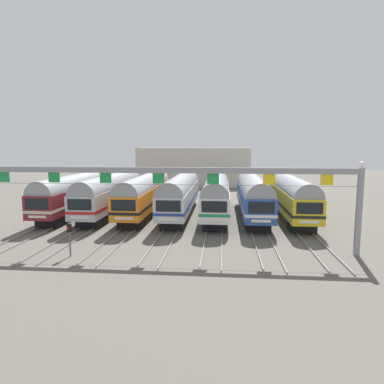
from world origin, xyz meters
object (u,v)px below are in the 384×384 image
(commuter_train_maroon, at_px, (77,192))
(catenary_gantry, at_px, (159,181))
(commuter_train_white, at_px, (216,193))
(commuter_train_blue, at_px, (253,194))
(commuter_train_silver, at_px, (180,193))
(yard_signal_mast, at_px, (69,233))
(commuter_train_stainless, at_px, (111,192))
(commuter_train_orange, at_px, (145,192))
(commuter_train_yellow, at_px, (290,194))

(commuter_train_maroon, distance_m, catenary_gantry, 18.58)
(commuter_train_white, height_order, commuter_train_blue, commuter_train_white)
(commuter_train_silver, height_order, catenary_gantry, catenary_gantry)
(commuter_train_maroon, bearing_deg, commuter_train_blue, -0.01)
(commuter_train_maroon, relative_size, yard_signal_mast, 7.22)
(commuter_train_stainless, relative_size, commuter_train_blue, 1.00)
(commuter_train_maroon, xyz_separation_m, yard_signal_mast, (6.23, -15.73, -0.93))
(commuter_train_orange, bearing_deg, commuter_train_silver, 0.00)
(commuter_train_silver, relative_size, commuter_train_yellow, 1.00)
(commuter_train_blue, bearing_deg, commuter_train_stainless, 179.98)
(commuter_train_orange, xyz_separation_m, yard_signal_mast, (-2.08, -15.73, -0.93))
(commuter_train_orange, height_order, commuter_train_yellow, same)
(commuter_train_maroon, xyz_separation_m, commuter_train_stainless, (4.16, 0.00, 0.00))
(commuter_train_orange, height_order, catenary_gantry, catenary_gantry)
(catenary_gantry, bearing_deg, commuter_train_blue, 58.37)
(commuter_train_white, xyz_separation_m, commuter_train_yellow, (8.31, 0.00, 0.00))
(commuter_train_blue, bearing_deg, commuter_train_orange, 179.98)
(commuter_train_maroon, height_order, commuter_train_yellow, same)
(catenary_gantry, bearing_deg, commuter_train_white, 72.89)
(commuter_train_white, distance_m, yard_signal_mast, 18.87)
(catenary_gantry, bearing_deg, commuter_train_orange, 107.11)
(commuter_train_yellow, bearing_deg, commuter_train_stainless, 180.00)
(yard_signal_mast, bearing_deg, commuter_train_maroon, 111.62)
(commuter_train_maroon, xyz_separation_m, commuter_train_orange, (8.31, 0.00, 0.00))
(commuter_train_stainless, height_order, yard_signal_mast, commuter_train_stainless)
(commuter_train_yellow, bearing_deg, yard_signal_mast, -139.94)
(commuter_train_orange, height_order, yard_signal_mast, commuter_train_orange)
(commuter_train_stainless, distance_m, commuter_train_yellow, 20.78)
(commuter_train_yellow, height_order, catenary_gantry, catenary_gantry)
(commuter_train_silver, bearing_deg, commuter_train_orange, 180.00)
(commuter_train_white, bearing_deg, yard_signal_mast, -123.45)
(commuter_train_stainless, xyz_separation_m, commuter_train_blue, (16.62, -0.00, -0.00))
(commuter_train_blue, bearing_deg, commuter_train_yellow, 0.06)
(commuter_train_orange, bearing_deg, catenary_gantry, -72.89)
(commuter_train_silver, relative_size, commuter_train_blue, 1.00)
(commuter_train_stainless, bearing_deg, commuter_train_maroon, 180.00)
(catenary_gantry, relative_size, yard_signal_mast, 12.07)
(commuter_train_orange, xyz_separation_m, catenary_gantry, (4.16, -13.50, 2.75))
(commuter_train_silver, height_order, yard_signal_mast, commuter_train_silver)
(commuter_train_maroon, distance_m, commuter_train_yellow, 24.93)
(commuter_train_yellow, distance_m, yard_signal_mast, 24.45)
(commuter_train_orange, bearing_deg, commuter_train_maroon, 180.00)
(commuter_train_maroon, height_order, catenary_gantry, catenary_gantry)
(commuter_train_maroon, xyz_separation_m, commuter_train_blue, (20.78, -0.00, -0.00))
(commuter_train_stainless, xyz_separation_m, commuter_train_orange, (4.16, 0.00, 0.00))
(commuter_train_maroon, relative_size, commuter_train_white, 1.00)
(commuter_train_stainless, xyz_separation_m, commuter_train_white, (12.47, 0.00, 0.00))
(commuter_train_silver, relative_size, catenary_gantry, 0.60)
(commuter_train_white, relative_size, commuter_train_blue, 1.00)
(commuter_train_yellow, relative_size, catenary_gantry, 0.60)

